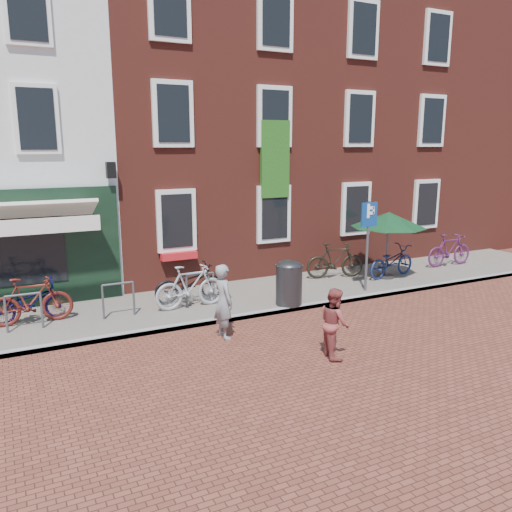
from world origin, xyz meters
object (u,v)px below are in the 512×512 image
litter_bin (289,280)px  bicycle_7 (449,250)px  woman (223,301)px  bicycle_1 (31,301)px  parasol (389,217)px  bicycle_5 (335,260)px  boy (335,323)px  parking_sign (368,230)px  bicycle_3 (190,286)px  bicycle_6 (392,261)px  bicycle_2 (30,302)px  bicycle_4 (190,283)px

litter_bin → bicycle_7: (6.83, 1.31, -0.09)m
woman → bicycle_1: 4.36m
parasol → woman: (-6.17, -2.13, -1.14)m
woman → bicycle_5: (4.79, 2.80, -0.16)m
bicycle_7 → litter_bin: bearing=102.7°
boy → bicycle_1: 6.70m
parking_sign → woman: bearing=-165.0°
bicycle_3 → bicycle_6: 6.43m
bicycle_1 → bicycle_3: (3.57, -0.46, 0.00)m
bicycle_3 → bicycle_6: bicycle_3 is taller
woman → bicycle_2: woman is taller
bicycle_1 → bicycle_3: size_ratio=1.00×
litter_bin → parasol: parasol is taller
litter_bin → bicycle_5: bearing=33.2°
parking_sign → boy: (-3.23, -3.15, -1.10)m
bicycle_1 → bicycle_5: bearing=-85.8°
bicycle_4 → bicycle_3: bearing=162.8°
bicycle_2 → bicycle_4: same height
bicycle_5 → bicycle_7: same height
parasol → parking_sign: bearing=-148.9°
bicycle_2 → bicycle_6: same height
woman → bicycle_7: 9.39m
parasol → bicycle_4: (-6.06, 0.35, -1.36)m
bicycle_4 → bicycle_5: bearing=-86.7°
bicycle_2 → bicycle_4: (3.74, -0.05, 0.00)m
bicycle_3 → bicycle_4: bearing=-17.9°
bicycle_1 → bicycle_7: 12.68m
bicycle_2 → bicycle_3: (3.58, -0.56, 0.05)m
bicycle_1 → bicycle_6: size_ratio=0.97×
bicycle_4 → bicycle_5: size_ratio=1.03×
boy → bicycle_7: (7.56, 4.31, -0.05)m
bicycle_2 → bicycle_5: bicycle_5 is taller
boy → bicycle_3: bearing=35.3°
litter_bin → bicycle_7: size_ratio=0.68×
bicycle_7 → bicycle_5: bearing=87.1°
parasol → bicycle_2: bearing=177.6°
bicycle_4 → bicycle_6: (6.28, -0.34, 0.00)m
bicycle_1 → bicycle_5: 8.41m
litter_bin → woman: woman is taller
parking_sign → bicycle_5: size_ratio=1.38×
parasol → bicycle_2: (-9.80, 0.41, -1.36)m
parking_sign → litter_bin: bearing=-176.8°
litter_bin → woman: bearing=-153.2°
woman → bicycle_3: bearing=-1.8°
litter_bin → boy: boy is taller
bicycle_6 → bicycle_3: bearing=82.3°
boy → woman: bearing=52.1°
bicycle_6 → bicycle_2: bearing=78.5°
bicycle_1 → bicycle_7: size_ratio=1.00×
litter_bin → bicycle_3: (-2.28, 0.84, -0.09)m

